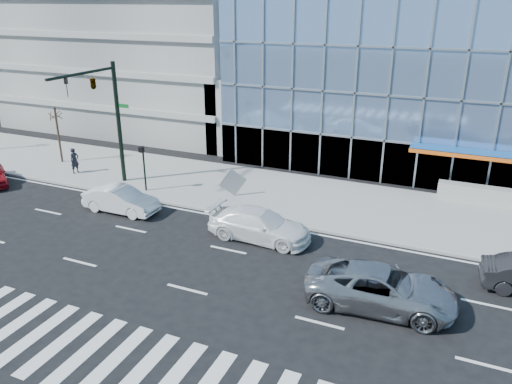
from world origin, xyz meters
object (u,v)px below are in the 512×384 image
pedestrian (75,161)px  traffic_signal (101,96)px  street_tree_near (55,115)px  white_suv (259,225)px  silver_suv (381,288)px  white_sedan (121,200)px  tilted_panel (233,182)px  ped_signal_post (143,161)px

pedestrian → traffic_signal: bearing=-95.6°
street_tree_near → white_suv: street_tree_near is taller
silver_suv → white_sedan: 16.32m
white_suv → tilted_panel: (-3.82, 4.61, 0.26)m
ped_signal_post → pedestrian: 6.83m
ped_signal_post → silver_suv: bearing=-22.6°
traffic_signal → ped_signal_post: bearing=8.5°
ped_signal_post → silver_suv: 17.83m
street_tree_near → tilted_panel: size_ratio=3.25×
ped_signal_post → pedestrian: (-6.67, 0.96, -1.08)m
ped_signal_post → street_tree_near: street_tree_near is taller
street_tree_near → ped_signal_post: bearing=-15.1°
white_suv → pedestrian: 16.63m
white_sedan → tilted_panel: tilted_panel is taller
white_sedan → traffic_signal: bearing=46.9°
street_tree_near → white_suv: 20.01m
ped_signal_post → street_tree_near: (-9.50, 2.56, 1.64)m
silver_suv → white_sedan: bearing=72.9°
ped_signal_post → tilted_panel: size_ratio=2.31×
traffic_signal → white_sedan: size_ratio=1.74×
street_tree_near → white_suv: size_ratio=0.77×
street_tree_near → silver_suv: size_ratio=0.69×
ped_signal_post → white_sedan: 3.47m
ped_signal_post → street_tree_near: bearing=164.9°
traffic_signal → silver_suv: traffic_signal is taller
pedestrian → silver_suv: bearing=-96.6°
street_tree_near → tilted_panel: (15.13, -1.09, -2.72)m
traffic_signal → white_sedan: 6.79m
tilted_panel → street_tree_near: bearing=138.9°
pedestrian → tilted_panel: same height
traffic_signal → ped_signal_post: size_ratio=2.67×
traffic_signal → white_suv: traffic_signal is taller
tilted_panel → white_suv: bearing=-87.3°
street_tree_near → silver_suv: street_tree_near is taller
silver_suv → street_tree_near: bearing=66.0°
traffic_signal → tilted_panel: bearing=12.7°
silver_suv → white_suv: (-6.98, 3.68, -0.05)m
ped_signal_post → tilted_panel: 5.91m
ped_signal_post → white_suv: size_ratio=0.54×
white_suv → pedestrian: (-16.12, 4.10, 0.26)m
silver_suv → traffic_signal: bearing=67.1°
silver_suv → pedestrian: 24.37m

